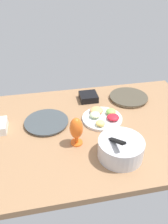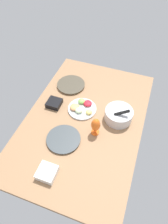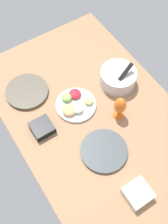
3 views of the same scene
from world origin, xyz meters
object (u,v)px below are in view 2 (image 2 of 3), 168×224
object	(u,v)px
square_bowl_black	(54,103)
square_bowl_white	(47,172)
dinner_plate_left	(71,85)
fruit_platter	(82,108)
mixing_bowl	(119,115)
dinner_plate_right	(64,139)
hurricane_glass_orange	(96,125)

from	to	relation	value
square_bowl_black	square_bowl_white	size ratio (longest dim) A/B	0.94
dinner_plate_left	fruit_platter	xyz separation A→B (cm)	(26.82, 21.97, 0.82)
mixing_bowl	fruit_platter	bearing A→B (deg)	-89.12
mixing_bowl	square_bowl_black	world-z (taller)	mixing_bowl
fruit_platter	square_bowl_black	bearing A→B (deg)	-81.97
dinner_plate_right	hurricane_glass_orange	xyz separation A→B (cm)	(-16.15, 22.73, 9.39)
square_bowl_white	square_bowl_black	bearing A→B (deg)	-159.10
mixing_bowl	square_bowl_white	xyz separation A→B (cm)	(69.44, -36.98, -2.75)
mixing_bowl	square_bowl_white	size ratio (longest dim) A/B	1.79
dinner_plate_left	fruit_platter	size ratio (longest dim) A/B	1.08
dinner_plate_left	mixing_bowl	xyz separation A→B (cm)	(26.29, 57.00, 4.62)
dinner_plate_right	dinner_plate_left	bearing A→B (deg)	-163.21
dinner_plate_right	hurricane_glass_orange	world-z (taller)	hurricane_glass_orange
dinner_plate_right	square_bowl_black	distance (cm)	41.30
mixing_bowl	hurricane_glass_orange	bearing A→B (deg)	-34.65
mixing_bowl	fruit_platter	size ratio (longest dim) A/B	0.92
hurricane_glass_orange	square_bowl_black	xyz separation A→B (cm)	(-17.29, -46.91, -7.67)
square_bowl_black	hurricane_glass_orange	bearing A→B (deg)	69.76
square_bowl_black	dinner_plate_right	bearing A→B (deg)	35.86
fruit_platter	square_bowl_white	world-z (taller)	same
hurricane_glass_orange	square_bowl_black	distance (cm)	50.58
dinner_plate_right	fruit_platter	bearing A→B (deg)	175.94
fruit_platter	square_bowl_black	size ratio (longest dim) A/B	2.05
hurricane_glass_orange	dinner_plate_right	bearing A→B (deg)	-54.61
mixing_bowl	square_bowl_white	distance (cm)	78.72
mixing_bowl	dinner_plate_left	bearing A→B (deg)	-114.76
hurricane_glass_orange	square_bowl_black	world-z (taller)	hurricane_glass_orange
square_bowl_white	hurricane_glass_orange	bearing A→B (deg)	155.26
dinner_plate_right	square_bowl_black	world-z (taller)	square_bowl_black
mixing_bowl	hurricane_glass_orange	xyz separation A→B (cm)	(21.61, -14.94, 4.60)
fruit_platter	square_bowl_white	xyz separation A→B (cm)	(68.91, -1.95, 1.05)
dinner_plate_left	square_bowl_white	bearing A→B (deg)	11.81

